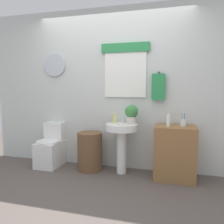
{
  "coord_description": "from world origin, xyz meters",
  "views": [
    {
      "loc": [
        1.0,
        -2.5,
        1.34
      ],
      "look_at": [
        0.08,
        0.8,
        0.96
      ],
      "focal_mm": 36.6,
      "sensor_mm": 36.0,
      "label": 1
    }
  ],
  "objects": [
    {
      "name": "pedestal_sink",
      "position": [
        0.22,
        0.85,
        0.57
      ],
      "size": [
        0.48,
        0.48,
        0.77
      ],
      "color": "white",
      "rests_on": "ground_plane"
    },
    {
      "name": "back_wall",
      "position": [
        0.0,
        1.15,
        1.31
      ],
      "size": [
        4.4,
        0.18,
        2.6
      ],
      "color": "silver",
      "rests_on": "ground_plane"
    },
    {
      "name": "toothbrush_cup",
      "position": [
        1.11,
        0.87,
        0.83
      ],
      "size": [
        0.08,
        0.08,
        0.18
      ],
      "color": "silver",
      "rests_on": "wooden_cabinet"
    },
    {
      "name": "ground_plane",
      "position": [
        0.0,
        0.0,
        0.0
      ],
      "size": [
        8.0,
        8.0,
        0.0
      ],
      "primitive_type": "plane",
      "color": "#564C47"
    },
    {
      "name": "faucet",
      "position": [
        0.22,
        0.97,
        0.82
      ],
      "size": [
        0.03,
        0.03,
        0.1
      ],
      "primitive_type": "cylinder",
      "color": "silver",
      "rests_on": "pedestal_sink"
    },
    {
      "name": "wooden_cabinet",
      "position": [
        1.01,
        0.85,
        0.39
      ],
      "size": [
        0.58,
        0.44,
        0.78
      ],
      "primitive_type": "cube",
      "color": "olive",
      "rests_on": "ground_plane"
    },
    {
      "name": "lotion_bottle",
      "position": [
        0.91,
        0.81,
        0.87
      ],
      "size": [
        0.05,
        0.05,
        0.17
      ],
      "primitive_type": "cylinder",
      "color": "white",
      "rests_on": "wooden_cabinet"
    },
    {
      "name": "toilet",
      "position": [
        -1.02,
        0.88,
        0.29
      ],
      "size": [
        0.38,
        0.51,
        0.74
      ],
      "color": "white",
      "rests_on": "ground_plane"
    },
    {
      "name": "soap_bottle",
      "position": [
        0.1,
        0.9,
        0.85
      ],
      "size": [
        0.05,
        0.05,
        0.15
      ],
      "primitive_type": "cylinder",
      "color": "#DBD166",
      "rests_on": "pedestal_sink"
    },
    {
      "name": "potted_plant",
      "position": [
        0.36,
        0.91,
        0.94
      ],
      "size": [
        0.2,
        0.2,
        0.29
      ],
      "color": "beige",
      "rests_on": "pedestal_sink"
    },
    {
      "name": "laundry_hamper",
      "position": [
        -0.31,
        0.85,
        0.31
      ],
      "size": [
        0.39,
        0.39,
        0.61
      ],
      "primitive_type": "cylinder",
      "color": "brown",
      "rests_on": "ground_plane"
    }
  ]
}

